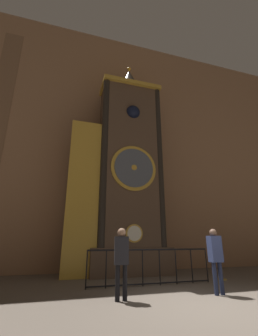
{
  "coord_description": "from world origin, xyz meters",
  "views": [
    {
      "loc": [
        -3.32,
        -4.55,
        1.33
      ],
      "look_at": [
        -0.43,
        5.13,
        4.61
      ],
      "focal_mm": 24.0,
      "sensor_mm": 36.0,
      "label": 1
    }
  ],
  "objects_px": {
    "visitor_near": "(121,256)",
    "visitor_far": "(215,254)",
    "stanchion_post": "(221,270)",
    "clock_tower": "(120,173)"
  },
  "relations": [
    {
      "from": "visitor_near",
      "to": "visitor_far",
      "type": "relative_size",
      "value": 0.99
    },
    {
      "from": "visitor_near",
      "to": "stanchion_post",
      "type": "xyz_separation_m",
      "value": [
        4.23,
        1.84,
        -0.64
      ]
    },
    {
      "from": "clock_tower",
      "to": "stanchion_post",
      "type": "relative_size",
      "value": 10.09
    },
    {
      "from": "clock_tower",
      "to": "visitor_near",
      "type": "relative_size",
      "value": 6.41
    },
    {
      "from": "clock_tower",
      "to": "stanchion_post",
      "type": "distance_m",
      "value": 5.57
    },
    {
      "from": "clock_tower",
      "to": "visitor_near",
      "type": "height_order",
      "value": "clock_tower"
    },
    {
      "from": "clock_tower",
      "to": "stanchion_post",
      "type": "xyz_separation_m",
      "value": [
        3.26,
        -2.14,
        -3.98
      ]
    },
    {
      "from": "visitor_near",
      "to": "clock_tower",
      "type": "bearing_deg",
      "value": 86.48
    },
    {
      "from": "visitor_near",
      "to": "visitor_far",
      "type": "distance_m",
      "value": 2.59
    },
    {
      "from": "visitor_near",
      "to": "stanchion_post",
      "type": "height_order",
      "value": "visitor_near"
    }
  ]
}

